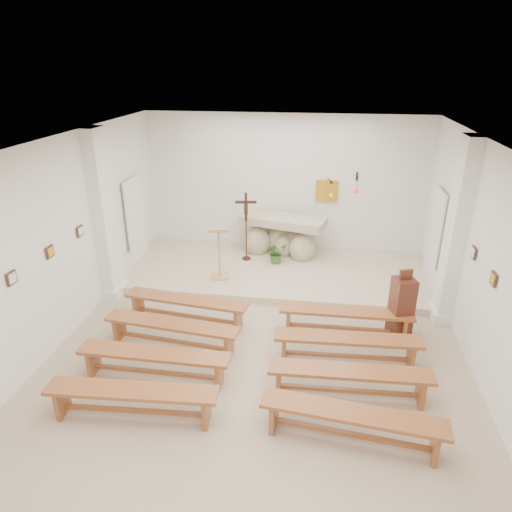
% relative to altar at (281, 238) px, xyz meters
% --- Properties ---
extents(ground, '(7.00, 10.00, 0.00)m').
position_rel_altar_xyz_m(ground, '(0.00, -4.41, -0.56)').
color(ground, tan).
rests_on(ground, ground).
extents(wall_left, '(0.02, 10.00, 3.50)m').
position_rel_altar_xyz_m(wall_left, '(-3.49, -4.41, 1.19)').
color(wall_left, silver).
rests_on(wall_left, ground).
extents(wall_right, '(0.02, 10.00, 3.50)m').
position_rel_altar_xyz_m(wall_right, '(3.49, -4.41, 1.19)').
color(wall_right, silver).
rests_on(wall_right, ground).
extents(wall_back, '(7.00, 0.02, 3.50)m').
position_rel_altar_xyz_m(wall_back, '(0.00, 0.58, 1.19)').
color(wall_back, silver).
rests_on(wall_back, ground).
extents(ceiling, '(7.00, 10.00, 0.02)m').
position_rel_altar_xyz_m(ceiling, '(0.00, -4.41, 2.93)').
color(ceiling, silver).
rests_on(ceiling, wall_back).
extents(sanctuary_platform, '(6.98, 3.00, 0.15)m').
position_rel_altar_xyz_m(sanctuary_platform, '(0.00, -0.91, -0.48)').
color(sanctuary_platform, beige).
rests_on(sanctuary_platform, ground).
extents(pilaster_left, '(0.26, 0.55, 3.50)m').
position_rel_altar_xyz_m(pilaster_left, '(-3.37, -2.41, 1.19)').
color(pilaster_left, white).
rests_on(pilaster_left, ground).
extents(pilaster_right, '(0.26, 0.55, 3.50)m').
position_rel_altar_xyz_m(pilaster_right, '(3.37, -2.41, 1.19)').
color(pilaster_right, white).
rests_on(pilaster_right, ground).
extents(gold_wall_relief, '(0.55, 0.04, 0.55)m').
position_rel_altar_xyz_m(gold_wall_relief, '(1.05, 0.55, 1.09)').
color(gold_wall_relief, yellow).
rests_on(gold_wall_relief, wall_back).
extents(sanctuary_lamp, '(0.11, 0.36, 0.44)m').
position_rel_altar_xyz_m(sanctuary_lamp, '(1.75, 0.30, 1.25)').
color(sanctuary_lamp, black).
rests_on(sanctuary_lamp, wall_back).
extents(station_frame_left_front, '(0.03, 0.20, 0.20)m').
position_rel_altar_xyz_m(station_frame_left_front, '(-3.47, -5.21, 1.16)').
color(station_frame_left_front, '#40271C').
rests_on(station_frame_left_front, wall_left).
extents(station_frame_left_mid, '(0.03, 0.20, 0.20)m').
position_rel_altar_xyz_m(station_frame_left_mid, '(-3.47, -4.21, 1.16)').
color(station_frame_left_mid, '#40271C').
rests_on(station_frame_left_mid, wall_left).
extents(station_frame_left_rear, '(0.03, 0.20, 0.20)m').
position_rel_altar_xyz_m(station_frame_left_rear, '(-3.47, -3.21, 1.16)').
color(station_frame_left_rear, '#40271C').
rests_on(station_frame_left_rear, wall_left).
extents(station_frame_right_mid, '(0.03, 0.20, 0.20)m').
position_rel_altar_xyz_m(station_frame_right_mid, '(3.47, -4.21, 1.16)').
color(station_frame_right_mid, '#40271C').
rests_on(station_frame_right_mid, wall_right).
extents(station_frame_right_rear, '(0.03, 0.20, 0.20)m').
position_rel_altar_xyz_m(station_frame_right_rear, '(3.47, -3.21, 1.16)').
color(station_frame_right_rear, '#40271C').
rests_on(station_frame_right_rear, wall_right).
extents(radiator_left, '(0.10, 0.85, 0.52)m').
position_rel_altar_xyz_m(radiator_left, '(-3.43, -1.71, -0.29)').
color(radiator_left, silver).
rests_on(radiator_left, ground).
extents(radiator_right, '(0.10, 0.85, 0.52)m').
position_rel_altar_xyz_m(radiator_right, '(3.43, -1.71, -0.29)').
color(radiator_right, silver).
rests_on(radiator_right, ground).
extents(altar, '(2.20, 1.29, 1.07)m').
position_rel_altar_xyz_m(altar, '(0.00, 0.00, 0.00)').
color(altar, beige).
rests_on(altar, sanctuary_platform).
extents(lectern, '(0.50, 0.45, 1.22)m').
position_rel_altar_xyz_m(lectern, '(-1.22, -1.60, 0.19)').
color(lectern, tan).
rests_on(lectern, sanctuary_platform).
extents(crucifix_stand, '(0.50, 0.22, 1.67)m').
position_rel_altar_xyz_m(crucifix_stand, '(-0.80, -0.49, 0.56)').
color(crucifix_stand, '#371E11').
rests_on(crucifix_stand, sanctuary_platform).
extents(potted_plant, '(0.61, 0.59, 0.52)m').
position_rel_altar_xyz_m(potted_plant, '(-0.06, -0.59, -0.15)').
color(potted_plant, '#375D25').
rests_on(potted_plant, sanctuary_platform).
extents(donation_pedestal, '(0.45, 0.45, 1.33)m').
position_rel_altar_xyz_m(donation_pedestal, '(2.45, -3.19, 0.03)').
color(donation_pedestal, '#502316').
rests_on(donation_pedestal, ground).
extents(bench_left_front, '(2.42, 0.68, 0.50)m').
position_rel_altar_xyz_m(bench_left_front, '(-1.49, -3.29, -0.18)').
color(bench_left_front, brown).
rests_on(bench_left_front, ground).
extents(bench_right_front, '(2.39, 0.41, 0.50)m').
position_rel_altar_xyz_m(bench_right_front, '(1.49, -3.29, -0.18)').
color(bench_right_front, brown).
rests_on(bench_right_front, ground).
extents(bench_left_second, '(2.42, 0.65, 0.50)m').
position_rel_altar_xyz_m(bench_left_second, '(-1.49, -4.16, -0.18)').
color(bench_left_second, brown).
rests_on(bench_left_second, ground).
extents(bench_right_second, '(2.40, 0.48, 0.50)m').
position_rel_altar_xyz_m(bench_right_second, '(1.49, -4.16, -0.18)').
color(bench_right_second, brown).
rests_on(bench_right_second, ground).
extents(bench_left_third, '(2.39, 0.40, 0.50)m').
position_rel_altar_xyz_m(bench_left_third, '(-1.49, -5.02, -0.18)').
color(bench_left_third, brown).
rests_on(bench_left_third, ground).
extents(bench_right_third, '(2.40, 0.47, 0.50)m').
position_rel_altar_xyz_m(bench_right_third, '(1.49, -5.02, -0.18)').
color(bench_right_third, brown).
rests_on(bench_right_third, ground).
extents(bench_left_fourth, '(2.41, 0.52, 0.50)m').
position_rel_altar_xyz_m(bench_left_fourth, '(-1.49, -5.89, -0.18)').
color(bench_left_fourth, brown).
rests_on(bench_left_fourth, ground).
extents(bench_right_fourth, '(2.42, 0.65, 0.50)m').
position_rel_altar_xyz_m(bench_right_fourth, '(1.49, -5.89, -0.18)').
color(bench_right_fourth, brown).
rests_on(bench_right_fourth, ground).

